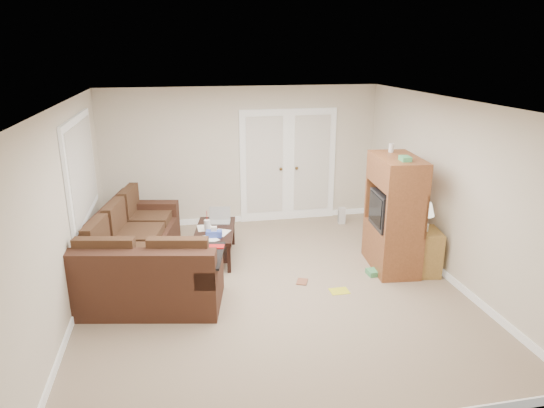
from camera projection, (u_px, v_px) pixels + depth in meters
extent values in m
plane|color=tan|center=(271.00, 287.00, 6.64)|extent=(5.50, 5.50, 0.00)
cube|color=white|center=(271.00, 102.00, 5.87)|extent=(5.00, 5.50, 0.02)
cube|color=beige|center=(67.00, 213.00, 5.79)|extent=(0.02, 5.50, 2.50)
cube|color=beige|center=(448.00, 190.00, 6.71)|extent=(0.02, 5.50, 2.50)
cube|color=beige|center=(242.00, 156.00, 8.82)|extent=(5.00, 0.02, 2.50)
cube|color=beige|center=(341.00, 306.00, 3.68)|extent=(5.00, 0.02, 2.50)
cube|color=white|center=(264.00, 168.00, 8.94)|extent=(0.90, 0.04, 2.13)
cube|color=white|center=(311.00, 166.00, 9.10)|extent=(0.90, 0.04, 2.13)
cube|color=white|center=(265.00, 165.00, 8.90)|extent=(0.68, 0.02, 1.80)
cube|color=white|center=(312.00, 163.00, 9.06)|extent=(0.68, 0.02, 1.80)
cube|color=white|center=(81.00, 169.00, 6.64)|extent=(0.04, 1.92, 1.42)
cube|color=white|center=(83.00, 169.00, 6.65)|extent=(0.02, 1.74, 1.24)
cube|color=#402418|center=(135.00, 252.00, 7.26)|extent=(1.36, 2.51, 0.43)
cube|color=#402418|center=(109.00, 224.00, 7.13)|extent=(0.69, 2.38, 0.44)
cube|color=#402418|center=(150.00, 208.00, 8.18)|extent=(0.96, 0.42, 0.23)
cube|color=#482E1C|center=(139.00, 234.00, 7.18)|extent=(1.04, 2.35, 0.12)
cube|color=#402418|center=(147.00, 289.00, 6.13)|extent=(2.00, 1.27, 0.43)
cube|color=#402418|center=(137.00, 269.00, 5.67)|extent=(1.87, 0.60, 0.44)
cube|color=#402418|center=(210.00, 265.00, 6.04)|extent=(0.42, 0.96, 0.23)
cube|color=#482E1C|center=(147.00, 266.00, 6.13)|extent=(1.84, 0.94, 0.12)
cube|color=black|center=(209.00, 256.00, 6.00)|extent=(0.48, 0.88, 0.03)
cube|color=#B41314|center=(211.00, 247.00, 6.21)|extent=(0.35, 0.18, 0.02)
cube|color=black|center=(215.00, 231.00, 7.45)|extent=(0.77, 1.24, 0.05)
cube|color=black|center=(215.00, 248.00, 7.54)|extent=(0.67, 1.14, 0.03)
cylinder|color=silver|center=(207.00, 225.00, 7.37)|extent=(0.09, 0.09, 0.17)
cylinder|color=#B41314|center=(207.00, 215.00, 7.32)|extent=(0.01, 0.01, 0.15)
cube|color=#3850B6|center=(214.00, 234.00, 7.13)|extent=(0.25, 0.16, 0.09)
cube|color=white|center=(214.00, 231.00, 7.34)|extent=(0.48, 0.69, 0.00)
cube|color=brown|center=(391.00, 247.00, 7.18)|extent=(0.68, 1.10, 0.63)
cube|color=brown|center=(397.00, 171.00, 6.83)|extent=(0.68, 1.10, 0.42)
cube|color=black|center=(393.00, 210.00, 7.01)|extent=(0.56, 0.68, 0.52)
cube|color=black|center=(375.00, 209.00, 6.98)|extent=(0.06, 0.54, 0.42)
cube|color=#469A5F|center=(405.00, 159.00, 6.51)|extent=(0.14, 0.20, 0.06)
cylinder|color=silver|center=(391.00, 148.00, 7.05)|extent=(0.07, 0.07, 0.13)
cube|color=olive|center=(420.00, 252.00, 6.99)|extent=(0.58, 0.58, 0.66)
cylinder|color=beige|center=(423.00, 227.00, 6.87)|extent=(0.16, 0.16, 0.10)
cylinder|color=beige|center=(424.00, 219.00, 6.83)|extent=(0.03, 0.03, 0.14)
cone|color=white|center=(425.00, 209.00, 6.79)|extent=(0.28, 0.28, 0.18)
cube|color=silver|center=(342.00, 216.00, 9.02)|extent=(0.13, 0.11, 0.31)
cube|color=yellow|center=(339.00, 291.00, 6.53)|extent=(0.25, 0.20, 0.01)
cube|color=#469A5F|center=(372.00, 272.00, 6.99)|extent=(0.15, 0.20, 0.07)
imported|color=brown|center=(297.00, 281.00, 6.80)|extent=(0.21, 0.24, 0.01)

